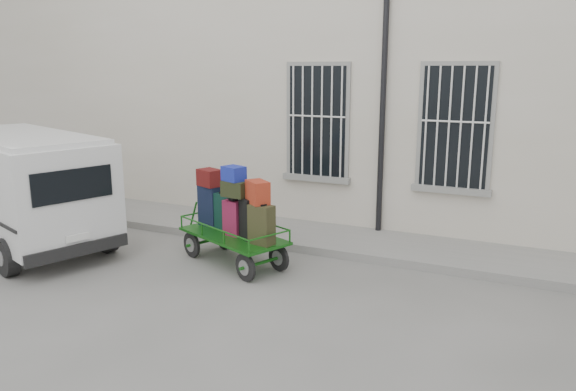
# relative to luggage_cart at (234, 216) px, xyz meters

# --- Properties ---
(ground) EXTENTS (80.00, 80.00, 0.00)m
(ground) POSITION_rel_luggage_cart_xyz_m (0.89, -0.39, -0.85)
(ground) COLOR slate
(ground) RESTS_ON ground
(building) EXTENTS (24.00, 5.15, 6.00)m
(building) POSITION_rel_luggage_cart_xyz_m (0.89, 5.11, 2.15)
(building) COLOR beige
(building) RESTS_ON ground
(sidewalk) EXTENTS (24.00, 1.70, 0.15)m
(sidewalk) POSITION_rel_luggage_cart_xyz_m (0.89, 1.81, -0.78)
(sidewalk) COLOR gray
(sidewalk) RESTS_ON ground
(luggage_cart) EXTENTS (2.38, 1.64, 1.73)m
(luggage_cart) POSITION_rel_luggage_cart_xyz_m (0.00, 0.00, 0.00)
(luggage_cart) COLOR black
(luggage_cart) RESTS_ON ground
(van) EXTENTS (4.57, 3.11, 2.14)m
(van) POSITION_rel_luggage_cart_xyz_m (-4.03, -0.78, 0.37)
(van) COLOR silver
(van) RESTS_ON ground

